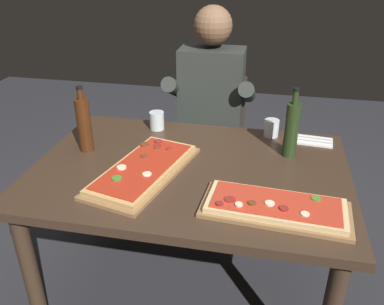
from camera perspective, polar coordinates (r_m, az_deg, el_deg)
name	(u,v)px	position (r m, az deg, el deg)	size (l,w,h in m)	color
ground_plane	(190,288)	(2.26, -0.27, -18.60)	(6.40, 6.40, 0.00)	#2D2D33
dining_table	(190,185)	(1.85, -0.31, -4.69)	(1.40, 0.96, 0.74)	#3D2B1E
pizza_rectangular_front	(275,207)	(1.54, 11.72, -7.60)	(0.57, 0.27, 0.05)	olive
pizza_rectangular_left	(144,169)	(1.76, -6.87, -2.40)	(0.40, 0.64, 0.05)	olive
wine_bottle_dark	(292,129)	(1.90, 13.91, 3.27)	(0.07, 0.07, 0.33)	#233819
oil_bottle_amber	(84,124)	(1.97, -15.04, 3.93)	(0.07, 0.07, 0.32)	#47230F
tumbler_near_camera	(157,121)	(2.17, -5.01, 4.52)	(0.08, 0.08, 0.10)	silver
tumbler_far_side	(271,129)	(2.12, 11.17, 3.30)	(0.08, 0.08, 0.09)	silver
napkin_cutlery_set	(314,141)	(2.12, 16.90, 1.57)	(0.19, 0.13, 0.01)	white
diner_chair	(212,137)	(2.67, 2.86, 2.18)	(0.44, 0.44, 0.87)	#3D2B1E
seated_diner	(210,108)	(2.46, 2.56, 6.38)	(0.53, 0.41, 1.33)	#23232D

